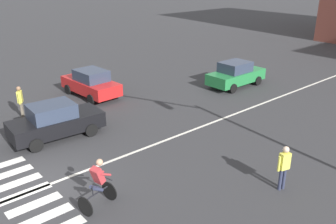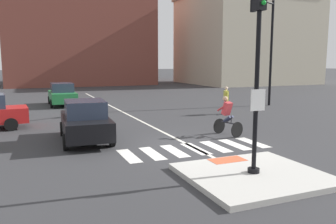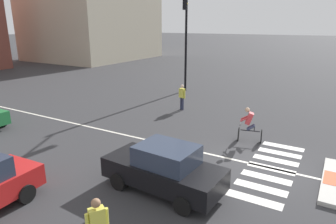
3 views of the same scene
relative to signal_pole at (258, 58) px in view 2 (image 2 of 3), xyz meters
The scene contains 19 objects.
ground_plane 4.99m from the signal_pole, 90.00° to the left, with size 300.00×300.00×0.00m, color #333335.
traffic_island 3.13m from the signal_pole, 90.00° to the left, with size 3.61×3.30×0.15m, color beige.
tactile_pad_front 3.32m from the signal_pole, 90.00° to the left, with size 1.10×0.60×0.01m, color #DB5B38.
signal_pole is the anchor object (origin of this frame).
crosswalk_stripe_a 5.32m from the signal_pole, 126.18° to the left, with size 0.44×1.80×0.01m, color silver.
crosswalk_stripe_b 4.98m from the signal_pole, 115.99° to the left, with size 0.44×1.80×0.01m, color silver.
crosswalk_stripe_c 4.77m from the signal_pole, 103.70° to the left, with size 0.44×1.80×0.01m, color silver.
crosswalk_stripe_d 4.69m from the signal_pole, 90.00° to the left, with size 0.44×1.80×0.01m, color silver.
crosswalk_stripe_e 4.77m from the signal_pole, 76.30° to the left, with size 0.44×1.80×0.01m, color silver.
crosswalk_stripe_f 4.98m from the signal_pole, 64.01° to the left, with size 0.44×1.80×0.01m, color silver.
crosswalk_stripe_g 5.32m from the signal_pole, 53.82° to the left, with size 0.44×1.80×0.01m, color silver.
lane_centre_line 14.19m from the signal_pole, 89.94° to the left, with size 0.14×28.00×0.01m, color silver.
traffic_light_mast 16.03m from the signal_pole, 51.08° to the left, with size 4.74×2.26×7.45m.
building_corner_left 46.84m from the signal_pole, 87.79° to the left, with size 20.32×18.33×16.61m.
building_corner_right 44.97m from the signal_pole, 55.28° to the left, with size 17.76×15.44×13.36m.
car_green_westbound_distant 18.92m from the signal_pole, 99.68° to the left, with size 1.85×4.10×1.64m.
car_black_westbound_near 7.52m from the signal_pole, 119.12° to the left, with size 2.02×4.19×1.64m.
cyclist 6.00m from the signal_pole, 65.21° to the left, with size 0.89×1.21×1.68m.
pedestrian_waiting_far_side 11.97m from the signal_pole, 61.54° to the left, with size 0.31×0.53×1.67m.
Camera 2 is at (-5.56, -11.15, 3.09)m, focal length 36.53 mm.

